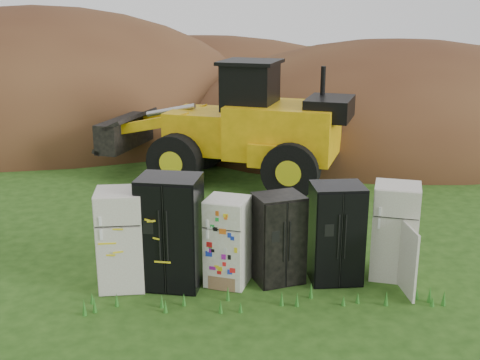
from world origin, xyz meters
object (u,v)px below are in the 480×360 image
object	(u,v)px
fridge_sticker	(227,241)
fridge_open_door	(395,231)
fridge_black_side	(171,232)
wheel_loader	(221,121)
fridge_dark_mid	(278,238)
fridge_black_right	(336,233)
fridge_leftmost	(121,239)

from	to	relation	value
fridge_sticker	fridge_open_door	distance (m)	3.04
fridge_sticker	fridge_open_door	world-z (taller)	fridge_open_door
fridge_black_side	wheel_loader	xyz separation A→B (m)	(1.28, 6.58, 0.68)
fridge_dark_mid	fridge_open_door	distance (m)	2.13
fridge_sticker	fridge_open_door	size ratio (longest dim) A/B	0.91
fridge_black_right	fridge_open_door	size ratio (longest dim) A/B	1.02
fridge_leftmost	wheel_loader	xyz separation A→B (m)	(2.14, 6.57, 0.79)
fridge_sticker	fridge_dark_mid	size ratio (longest dim) A/B	0.98
fridge_dark_mid	fridge_black_side	bearing A→B (deg)	165.48
fridge_leftmost	fridge_sticker	xyz separation A→B (m)	(1.86, -0.04, -0.09)
fridge_black_side	fridge_sticker	distance (m)	1.01
fridge_leftmost	fridge_open_door	world-z (taller)	fridge_leftmost
fridge_open_door	fridge_black_side	bearing A→B (deg)	-160.07
fridge_black_side	fridge_sticker	world-z (taller)	fridge_black_side
fridge_black_right	fridge_open_door	bearing A→B (deg)	3.06
fridge_leftmost	wheel_loader	distance (m)	6.95
fridge_black_side	fridge_open_door	world-z (taller)	fridge_black_side
fridge_sticker	fridge_dark_mid	distance (m)	0.91
fridge_leftmost	fridge_black_side	size ratio (longest dim) A/B	0.89
fridge_black_side	fridge_sticker	xyz separation A→B (m)	(0.99, -0.03, -0.20)
fridge_black_side	fridge_open_door	xyz separation A→B (m)	(4.03, -0.01, -0.12)
fridge_black_side	fridge_black_right	size ratio (longest dim) A/B	1.12
fridge_black_side	fridge_black_right	xyz separation A→B (m)	(2.93, -0.06, -0.10)
fridge_black_right	wheel_loader	bearing A→B (deg)	104.27
fridge_black_side	wheel_loader	size ratio (longest dim) A/B	0.29
fridge_dark_mid	fridge_open_door	xyz separation A→B (m)	(2.13, -0.01, 0.07)
fridge_sticker	fridge_dark_mid	world-z (taller)	fridge_dark_mid
fridge_black_right	fridge_black_side	bearing A→B (deg)	179.12
fridge_leftmost	fridge_open_door	bearing A→B (deg)	-1.10
fridge_dark_mid	wheel_loader	distance (m)	6.66
fridge_leftmost	fridge_black_side	world-z (taller)	fridge_black_side
fridge_sticker	wheel_loader	bearing A→B (deg)	109.36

